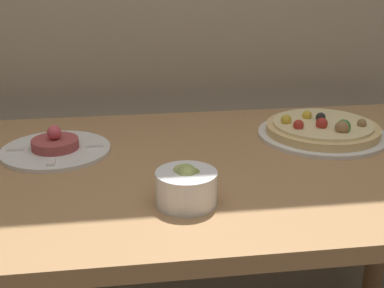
% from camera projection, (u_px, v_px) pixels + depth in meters
% --- Properties ---
extents(dining_table, '(1.41, 0.77, 0.78)m').
position_uv_depth(dining_table, '(197.00, 204.00, 1.23)').
color(dining_table, '#AD7F51').
rests_on(dining_table, ground_plane).
extents(pizza_plate, '(0.32, 0.32, 0.06)m').
position_uv_depth(pizza_plate, '(323.00, 130.00, 1.35)').
color(pizza_plate, white).
rests_on(pizza_plate, dining_table).
extents(tartare_plate, '(0.26, 0.26, 0.07)m').
position_uv_depth(tartare_plate, '(56.00, 148.00, 1.25)').
color(tartare_plate, white).
rests_on(tartare_plate, dining_table).
extents(small_bowl, '(0.12, 0.12, 0.08)m').
position_uv_depth(small_bowl, '(186.00, 186.00, 1.00)').
color(small_bowl, white).
rests_on(small_bowl, dining_table).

